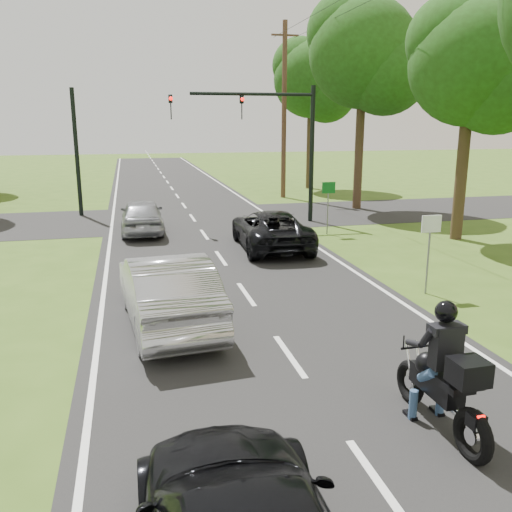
# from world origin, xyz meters

# --- Properties ---
(ground) EXTENTS (140.00, 140.00, 0.00)m
(ground) POSITION_xyz_m (0.00, 0.00, 0.00)
(ground) COLOR #385618
(ground) RESTS_ON ground
(road) EXTENTS (8.00, 100.00, 0.01)m
(road) POSITION_xyz_m (0.00, 10.00, 0.01)
(road) COLOR black
(road) RESTS_ON ground
(cross_road) EXTENTS (60.00, 7.00, 0.01)m
(cross_road) POSITION_xyz_m (0.00, 16.00, 0.01)
(cross_road) COLOR black
(cross_road) RESTS_ON ground
(motorcycle_rider) EXTENTS (0.67, 2.36, 2.04)m
(motorcycle_rider) POSITION_xyz_m (1.43, -3.03, 0.80)
(motorcycle_rider) COLOR black
(motorcycle_rider) RESTS_ON ground
(dark_suv) EXTENTS (2.49, 5.05, 1.38)m
(dark_suv) POSITION_xyz_m (2.02, 9.09, 0.70)
(dark_suv) COLOR black
(dark_suv) RESTS_ON road
(silver_sedan) EXTENTS (2.16, 5.06, 1.62)m
(silver_sedan) POSITION_xyz_m (-2.18, 2.26, 0.82)
(silver_sedan) COLOR silver
(silver_sedan) RESTS_ON road
(silver_suv) EXTENTS (1.75, 4.20, 1.42)m
(silver_suv) POSITION_xyz_m (-2.42, 12.93, 0.72)
(silver_suv) COLOR #999BA0
(silver_suv) RESTS_ON road
(traffic_signal) EXTENTS (6.38, 0.44, 6.00)m
(traffic_signal) POSITION_xyz_m (3.34, 14.00, 4.14)
(traffic_signal) COLOR black
(traffic_signal) RESTS_ON ground
(signal_pole_far) EXTENTS (0.20, 0.20, 6.00)m
(signal_pole_far) POSITION_xyz_m (-5.20, 18.00, 3.00)
(signal_pole_far) COLOR black
(signal_pole_far) RESTS_ON ground
(utility_pole_far) EXTENTS (1.60, 0.28, 10.00)m
(utility_pole_far) POSITION_xyz_m (6.20, 22.00, 5.08)
(utility_pole_far) COLOR brown
(utility_pole_far) RESTS_ON ground
(sign_white) EXTENTS (0.55, 0.07, 2.12)m
(sign_white) POSITION_xyz_m (4.70, 2.98, 1.60)
(sign_white) COLOR slate
(sign_white) RESTS_ON ground
(sign_green) EXTENTS (0.55, 0.07, 2.12)m
(sign_green) POSITION_xyz_m (4.90, 10.98, 1.60)
(sign_green) COLOR slate
(sign_green) RESTS_ON ground
(tree_row_c) EXTENTS (4.80, 4.65, 8.76)m
(tree_row_c) POSITION_xyz_m (9.75, 8.80, 6.23)
(tree_row_c) COLOR #332316
(tree_row_c) RESTS_ON ground
(tree_row_d) EXTENTS (5.76, 5.58, 10.45)m
(tree_row_d) POSITION_xyz_m (9.10, 16.76, 7.43)
(tree_row_d) COLOR #332316
(tree_row_d) RESTS_ON ground
(tree_row_e) EXTENTS (5.28, 5.12, 9.61)m
(tree_row_e) POSITION_xyz_m (9.48, 25.78, 6.83)
(tree_row_e) COLOR #332316
(tree_row_e) RESTS_ON ground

